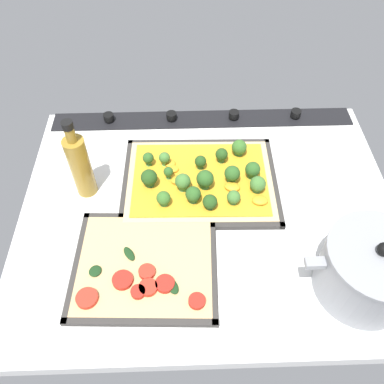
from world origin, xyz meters
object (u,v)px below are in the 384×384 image
veggie_pizza_back (144,268)px  cooking_pot (369,270)px  broccoli_pizza (202,178)px  oil_bottle (80,165)px  baking_tray_back (145,266)px  baking_tray_front (200,182)px

veggie_pizza_back → cooking_pot: (-42.45, 4.75, 5.30)cm
broccoli_pizza → oil_bottle: bearing=1.7°
broccoli_pizza → oil_bottle: (27.20, 0.79, 6.38)cm
baking_tray_back → veggie_pizza_back: veggie_pizza_back is taller
baking_tray_back → baking_tray_front: bearing=-118.5°
baking_tray_back → veggie_pizza_back: bearing=79.4°
baking_tray_front → veggie_pizza_back: (12.25, 23.08, 0.74)cm
baking_tray_front → cooking_pot: 41.51cm
veggie_pizza_back → cooking_pot: 43.04cm
baking_tray_front → broccoli_pizza: 2.10cm
baking_tray_front → baking_tray_back: same height
baking_tray_front → cooking_pot: cooking_pot is taller
baking_tray_front → veggie_pizza_back: 26.14cm
broccoli_pizza → baking_tray_front: bearing=-48.9°
baking_tray_front → baking_tray_back: 25.33cm
baking_tray_front → cooking_pot: size_ratio=1.46×
broccoli_pizza → veggie_pizza_back: 25.86cm
broccoli_pizza → cooking_pot: size_ratio=1.37×
baking_tray_front → cooking_pot: (-30.20, 27.83, 6.04)cm
baking_tray_front → oil_bottle: oil_bottle is taller
broccoli_pizza → baking_tray_back: (12.65, 21.62, -1.91)cm
baking_tray_front → veggie_pizza_back: size_ratio=1.34×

